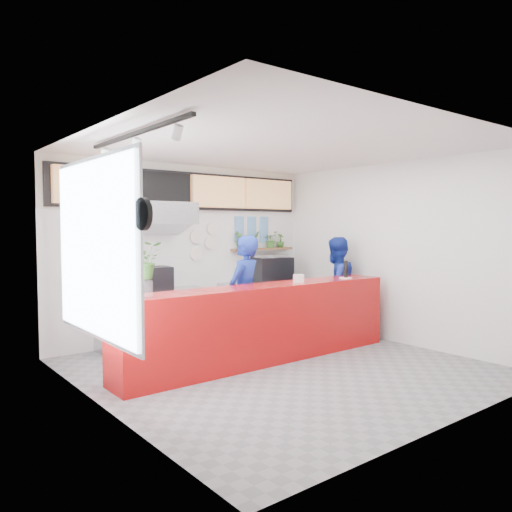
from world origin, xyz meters
TOP-DOWN VIEW (x-y plane):
  - floor at (0.00, 0.00)m, footprint 5.00×5.00m
  - ceiling at (0.00, 0.00)m, footprint 5.00×5.00m
  - wall_back at (0.00, 2.50)m, footprint 5.00×0.00m
  - wall_left at (-2.50, 0.00)m, footprint 0.00×5.00m
  - wall_right at (2.50, 0.00)m, footprint 0.00×5.00m
  - service_counter at (0.00, 0.40)m, footprint 4.50×0.60m
  - cream_band at (0.00, 2.49)m, footprint 5.00×0.02m
  - prep_bench at (-0.80, 2.20)m, footprint 1.80×0.60m
  - panini_oven at (-0.76, 2.20)m, footprint 0.48×0.48m
  - extraction_hood at (-0.80, 2.15)m, footprint 1.20×0.70m
  - hood_lip at (-0.80, 2.15)m, footprint 1.20×0.69m
  - right_bench at (1.50, 2.20)m, footprint 1.80×0.60m
  - espresso_machine at (1.67, 2.20)m, footprint 0.77×0.61m
  - espresso_tray at (1.67, 2.20)m, footprint 0.66×0.56m
  - herb_shelf at (1.60, 2.40)m, footprint 1.40×0.18m
  - menu_board_far_left at (-1.75, 2.38)m, footprint 1.10×0.10m
  - menu_board_mid_left at (-0.59, 2.38)m, footprint 1.10×0.10m
  - menu_board_mid_right at (0.57, 2.38)m, footprint 1.10×0.10m
  - menu_board_far_right at (1.73, 2.38)m, footprint 1.10×0.10m
  - soffit at (0.00, 2.46)m, footprint 4.80×0.04m
  - window_pane at (-2.47, 0.30)m, footprint 0.04×2.20m
  - window_frame at (-2.45, 0.30)m, footprint 0.03×2.30m
  - wall_clock_rim at (-2.46, -0.90)m, footprint 0.05×0.30m
  - wall_clock_face at (-2.43, -0.90)m, footprint 0.02×0.26m
  - track_rail at (-2.10, 0.00)m, footprint 0.05×2.40m
  - dec_plate_a at (0.15, 2.47)m, footprint 0.24×0.03m
  - dec_plate_b at (0.45, 2.47)m, footprint 0.24×0.03m
  - dec_plate_c at (0.15, 2.47)m, footprint 0.24×0.03m
  - dec_plate_d at (0.50, 2.47)m, footprint 0.24×0.03m
  - photo_frame_a at (1.10, 2.48)m, footprint 0.20×0.02m
  - photo_frame_b at (1.40, 2.48)m, footprint 0.20×0.02m
  - photo_frame_c at (1.70, 2.48)m, footprint 0.20×0.02m
  - photo_frame_d at (1.10, 2.48)m, footprint 0.20×0.02m
  - photo_frame_e at (1.40, 2.48)m, footprint 0.20×0.02m
  - photo_frame_f at (1.70, 2.48)m, footprint 0.20×0.02m
  - staff_center at (0.02, 0.88)m, footprint 0.78×0.66m
  - staff_right at (2.08, 0.93)m, footprint 0.87×0.69m
  - herb_a at (1.03, 2.40)m, footprint 0.19×0.14m
  - herb_b at (1.42, 2.40)m, footprint 0.19×0.16m
  - herb_c at (1.80, 2.40)m, footprint 0.36×0.34m
  - herb_d at (2.06, 2.40)m, footprint 0.19×0.17m
  - glass_vase at (-1.86, 0.32)m, footprint 0.20×0.20m
  - basil_vase at (-1.86, 0.32)m, footprint 0.47×0.43m
  - napkin_holder at (0.62, 0.33)m, footprint 0.17×0.14m
  - white_plate at (1.63, 0.31)m, footprint 0.21×0.21m
  - pepper_mill at (1.63, 0.31)m, footprint 0.09×0.09m

SIDE VIEW (x-z plane):
  - floor at x=0.00m, z-range 0.00..0.00m
  - prep_bench at x=-0.80m, z-range 0.00..0.90m
  - right_bench at x=1.50m, z-range 0.00..0.90m
  - service_counter at x=0.00m, z-range 0.00..1.10m
  - staff_right at x=2.08m, z-range 0.00..1.75m
  - staff_center at x=0.02m, z-range 0.00..1.80m
  - panini_oven at x=-0.76m, z-range 0.90..1.29m
  - white_plate at x=1.63m, z-range 1.10..1.12m
  - espresso_machine at x=1.67m, z-range 0.90..1.35m
  - napkin_holder at x=0.62m, z-range 1.10..1.22m
  - glass_vase at x=-1.86m, z-range 1.10..1.30m
  - pepper_mill at x=1.63m, z-range 1.12..1.39m
  - espresso_tray at x=1.67m, z-range 1.35..1.40m
  - dec_plate_c at x=0.15m, z-range 1.33..1.57m
  - wall_back at x=0.00m, z-range -1.00..4.00m
  - wall_left at x=-2.50m, z-range -1.00..4.00m
  - wall_right at x=2.50m, z-range -1.00..4.00m
  - herb_shelf at x=1.60m, z-range 1.48..1.52m
  - basil_vase at x=-1.86m, z-range 1.32..1.76m
  - dec_plate_b at x=0.45m, z-range 1.53..1.77m
  - herb_d at x=2.06m, z-range 1.52..1.79m
  - herb_c at x=1.80m, z-range 1.52..1.84m
  - herb_b at x=1.42m, z-range 1.52..1.85m
  - herb_a at x=1.03m, z-range 1.52..1.85m
  - window_pane at x=-2.47m, z-range 0.75..2.65m
  - window_frame at x=-2.45m, z-range 0.70..2.70m
  - dec_plate_a at x=0.15m, z-range 1.63..1.87m
  - photo_frame_d at x=1.10m, z-range 1.62..1.88m
  - photo_frame_e at x=1.40m, z-range 1.62..1.88m
  - photo_frame_f at x=1.70m, z-range 1.62..1.88m
  - dec_plate_d at x=0.50m, z-range 1.78..2.02m
  - hood_lip at x=-0.80m, z-range 1.79..2.11m
  - photo_frame_a at x=1.10m, z-range 1.88..2.12m
  - photo_frame_b at x=1.40m, z-range 1.88..2.12m
  - photo_frame_c at x=1.70m, z-range 1.88..2.12m
  - wall_clock_rim at x=-2.46m, z-range 1.90..2.20m
  - wall_clock_face at x=-2.43m, z-range 1.92..2.18m
  - extraction_hood at x=-0.80m, z-range 1.98..2.32m
  - menu_board_far_left at x=-1.75m, z-range 2.27..2.82m
  - menu_board_mid_left at x=-0.59m, z-range 2.27..2.82m
  - menu_board_mid_right at x=0.57m, z-range 2.27..2.82m
  - menu_board_far_right at x=1.73m, z-range 2.27..2.82m
  - soffit at x=0.00m, z-range 2.22..2.88m
  - cream_band at x=0.00m, z-range 2.20..3.00m
  - track_rail at x=-2.10m, z-range 2.92..2.96m
  - ceiling at x=0.00m, z-range 3.00..3.00m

